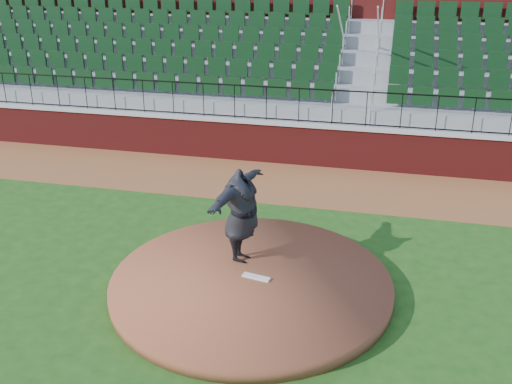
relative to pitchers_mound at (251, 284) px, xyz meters
The scene contains 10 objects.
ground 0.42m from the pitchers_mound, 141.44° to the left, with size 90.00×90.00×0.00m, color #1E4915.
warning_track 5.66m from the pitchers_mound, 93.18° to the left, with size 34.00×3.20×0.01m, color brown.
field_wall 7.27m from the pitchers_mound, 92.48° to the left, with size 34.00×0.35×1.20m, color maroon.
wall_cap 7.34m from the pitchers_mound, 92.48° to the left, with size 34.00×0.45×0.10m, color #B7B7B7.
wall_railing 7.45m from the pitchers_mound, 92.48° to the left, with size 34.00×0.05×1.00m, color black, non-canonical shape.
seating_stands 10.21m from the pitchers_mound, 91.80° to the left, with size 34.00×5.10×4.60m, color gray, non-canonical shape.
concourse_wall 13.05m from the pitchers_mound, 91.41° to the left, with size 34.00×0.50×5.50m, color maroon.
pitchers_mound is the anchor object (origin of this frame).
pitching_rubber 0.17m from the pitchers_mound, 18.04° to the left, with size 0.55×0.14×0.04m, color white.
pitcher 1.34m from the pitchers_mound, 118.05° to the left, with size 2.42×0.66×1.97m, color black.
Camera 1 is at (2.66, -9.83, 6.20)m, focal length 41.69 mm.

